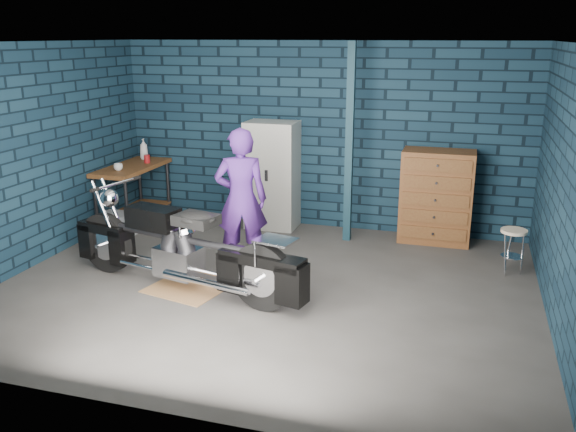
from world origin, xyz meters
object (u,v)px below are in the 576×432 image
at_px(storage_bin, 119,224).
at_px(locker, 272,175).
at_px(motorcycle, 182,242).
at_px(person, 241,199).
at_px(workbench, 134,195).
at_px(tool_chest, 436,197).
at_px(shop_stool, 512,252).

xyz_separation_m(storage_bin, locker, (2.02, 0.98, 0.63)).
bearing_deg(motorcycle, person, 79.09).
distance_m(workbench, tool_chest, 4.44).
distance_m(storage_bin, shop_stool, 5.35).
relative_size(workbench, person, 0.81).
height_order(locker, shop_stool, locker).
xyz_separation_m(person, locker, (-0.16, 1.69, -0.08)).
distance_m(workbench, person, 2.54).
height_order(workbench, storage_bin, workbench).
xyz_separation_m(tool_chest, shop_stool, (0.97, -0.98, -0.36)).
bearing_deg(locker, motorcycle, -94.87).
xyz_separation_m(locker, shop_stool, (3.34, -0.98, -0.51)).
relative_size(workbench, shop_stool, 2.50).
height_order(workbench, motorcycle, motorcycle).
distance_m(person, storage_bin, 2.40).
bearing_deg(shop_stool, workbench, 174.70).
bearing_deg(tool_chest, locker, 180.00).
height_order(motorcycle, tool_chest, tool_chest).
bearing_deg(shop_stool, storage_bin, -179.98).
distance_m(workbench, locker, 2.12).
relative_size(person, locker, 1.10).
bearing_deg(tool_chest, person, -142.65).
height_order(storage_bin, shop_stool, shop_stool).
distance_m(tool_chest, shop_stool, 1.42).
bearing_deg(shop_stool, locker, 163.66).
relative_size(storage_bin, locker, 0.32).
relative_size(person, shop_stool, 3.11).
bearing_deg(workbench, storage_bin, -87.71).
distance_m(person, shop_stool, 3.31).
relative_size(workbench, tool_chest, 1.09).
bearing_deg(storage_bin, locker, 25.93).
bearing_deg(locker, person, -84.61).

